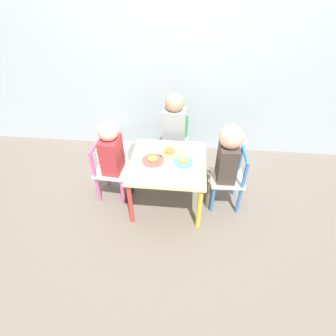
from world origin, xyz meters
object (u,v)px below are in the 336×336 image
(chair_green, at_px, (174,144))
(child_left, at_px, (114,155))
(child_right, at_px, (225,160))
(storage_bin, at_px, (115,151))
(child_back, at_px, (174,128))
(chair_pink, at_px, (110,171))
(kids_table, at_px, (168,168))
(plate_back, at_px, (169,152))
(plate_right, at_px, (183,162))
(plate_left, at_px, (153,160))
(chair_blue, at_px, (229,180))

(chair_green, bearing_deg, child_left, -132.15)
(child_right, xyz_separation_m, storage_bin, (-1.06, 0.54, -0.39))
(child_back, bearing_deg, chair_pink, -139.81)
(storage_bin, bearing_deg, kids_table, -42.32)
(chair_pink, xyz_separation_m, plate_back, (0.50, 0.09, 0.17))
(child_left, height_order, plate_right, child_left)
(plate_left, relative_size, plate_right, 1.14)
(plate_left, bearing_deg, plate_back, 45.00)
(plate_back, bearing_deg, chair_green, 88.01)
(plate_left, bearing_deg, chair_pink, 175.29)
(plate_back, bearing_deg, plate_right, -45.00)
(child_right, xyz_separation_m, plate_back, (-0.44, 0.10, -0.03))
(child_back, relative_size, plate_back, 4.25)
(child_back, distance_m, plate_right, 0.45)
(child_back, height_order, plate_left, child_back)
(chair_pink, relative_size, plate_left, 3.02)
(chair_green, relative_size, child_back, 0.67)
(child_back, distance_m, plate_back, 0.32)
(kids_table, xyz_separation_m, child_left, (-0.44, 0.03, 0.08))
(chair_pink, height_order, plate_back, chair_pink)
(kids_table, relative_size, child_left, 0.80)
(plate_right, height_order, storage_bin, plate_right)
(chair_green, height_order, plate_left, chair_green)
(storage_bin, bearing_deg, child_back, -10.93)
(chair_pink, relative_size, plate_right, 3.43)
(child_back, distance_m, plate_left, 0.46)
(plate_back, bearing_deg, child_left, -168.21)
(chair_blue, relative_size, storage_bin, 1.57)
(child_right, distance_m, storage_bin, 1.25)
(chair_blue, bearing_deg, plate_right, -89.27)
(chair_pink, distance_m, child_right, 0.96)
(chair_green, bearing_deg, plate_right, -76.56)
(storage_bin, bearing_deg, chair_green, -5.59)
(plate_back, bearing_deg, plate_left, -135.00)
(kids_table, xyz_separation_m, chair_green, (0.01, 0.50, -0.11))
(chair_blue, relative_size, plate_left, 3.02)
(kids_table, xyz_separation_m, plate_back, (0.00, 0.12, 0.07))
(chair_pink, distance_m, plate_right, 0.64)
(kids_table, bearing_deg, storage_bin, 137.68)
(child_left, xyz_separation_m, plate_right, (0.56, -0.03, -0.01))
(child_back, bearing_deg, chair_blue, -39.17)
(plate_back, height_order, storage_bin, plate_back)
(chair_blue, xyz_separation_m, plate_right, (-0.38, -0.02, 0.17))
(chair_pink, relative_size, chair_blue, 1.00)
(chair_pink, height_order, child_back, child_back)
(chair_green, xyz_separation_m, child_left, (-0.45, -0.47, 0.18))
(kids_table, relative_size, chair_blue, 1.13)
(plate_right, bearing_deg, chair_green, 101.93)
(plate_back, bearing_deg, kids_table, -90.00)
(chair_green, bearing_deg, plate_left, -103.28)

